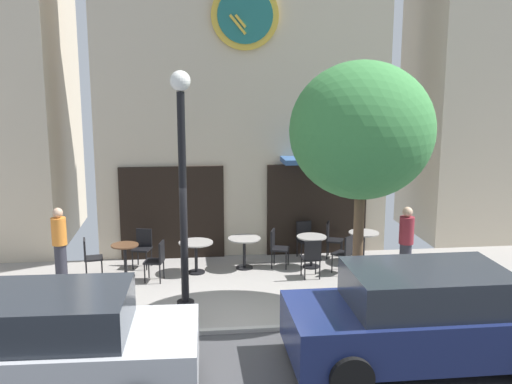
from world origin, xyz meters
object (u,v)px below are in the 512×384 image
object	(u,v)px
street_tree	(362,131)
pedestrian_orange	(60,244)
street_lamp	(183,198)
cafe_table_leftmost	(244,246)
cafe_chair_facing_street	(90,255)
cafe_chair_under_awning	(312,256)
cafe_chair_outer	(346,251)
parked_car_navy	(425,317)
cafe_table_rightmost	(364,241)
cafe_table_near_curb	(196,250)
cafe_chair_facing_wall	(143,245)
cafe_chair_near_lamp	(277,245)
cafe_table_center_left	(125,256)
cafe_chair_curbside	(305,237)
cafe_chair_corner	(332,237)
pedestrian_maroon	(406,243)
cafe_table_center	(311,245)
cafe_chair_mid_row	(158,258)
parked_car_silver	(42,348)

from	to	relation	value
street_tree	pedestrian_orange	world-z (taller)	street_tree
street_lamp	street_tree	bearing A→B (deg)	3.32
cafe_table_leftmost	cafe_chair_facing_street	distance (m)	3.51
cafe_chair_facing_street	cafe_chair_under_awning	distance (m)	4.95
cafe_chair_outer	cafe_chair_under_awning	world-z (taller)	same
cafe_table_leftmost	parked_car_navy	xyz separation A→B (m)	(2.35, -4.98, 0.22)
parked_car_navy	cafe_table_rightmost	bearing A→B (deg)	83.70
cafe_table_near_curb	cafe_chair_facing_wall	size ratio (longest dim) A/B	0.87
cafe_chair_near_lamp	pedestrian_orange	size ratio (longest dim) A/B	0.54
cafe_chair_near_lamp	cafe_chair_facing_street	world-z (taller)	same
cafe_table_center_left	cafe_chair_facing_wall	size ratio (longest dim) A/B	0.84
cafe_table_near_curb	cafe_chair_curbside	xyz separation A→B (m)	(2.71, 0.89, -0.02)
pedestrian_orange	cafe_chair_corner	bearing A→B (deg)	9.34
pedestrian_orange	cafe_table_center_left	bearing A→B (deg)	6.47
cafe_chair_facing_street	pedestrian_maroon	world-z (taller)	pedestrian_maroon
pedestrian_orange	cafe_chair_near_lamp	bearing A→B (deg)	5.65
cafe_table_rightmost	cafe_chair_facing_wall	distance (m)	5.29
pedestrian_maroon	parked_car_navy	world-z (taller)	pedestrian_maroon
street_tree	parked_car_navy	size ratio (longest dim) A/B	1.10
street_lamp	cafe_table_center	world-z (taller)	street_lamp
cafe_chair_facing_wall	cafe_chair_mid_row	bearing A→B (deg)	-69.89
cafe_chair_facing_wall	cafe_chair_facing_street	distance (m)	1.31
cafe_chair_corner	cafe_chair_curbside	xyz separation A→B (m)	(-0.65, 0.12, 0.00)
cafe_table_leftmost	pedestrian_orange	bearing A→B (deg)	-173.35
cafe_chair_curbside	cafe_chair_facing_street	size ratio (longest dim) A/B	1.00
cafe_chair_corner	cafe_chair_outer	bearing A→B (deg)	-88.22
pedestrian_maroon	cafe_chair_mid_row	bearing A→B (deg)	173.71
cafe_table_center_left	cafe_chair_mid_row	size ratio (longest dim) A/B	0.84
street_lamp	cafe_chair_under_awning	size ratio (longest dim) A/B	5.06
cafe_chair_curbside	pedestrian_orange	distance (m)	5.79
cafe_chair_corner	cafe_table_center_left	bearing A→B (deg)	-169.87
cafe_table_leftmost	cafe_chair_corner	distance (m)	2.30
cafe_chair_curbside	cafe_chair_near_lamp	xyz separation A→B (m)	(-0.81, -0.68, 0.00)
cafe_chair_facing_street	pedestrian_orange	world-z (taller)	pedestrian_orange
cafe_table_center	cafe_chair_facing_wall	world-z (taller)	cafe_chair_facing_wall
cafe_chair_under_awning	parked_car_silver	size ratio (longest dim) A/B	0.21
cafe_chair_mid_row	cafe_chair_near_lamp	xyz separation A→B (m)	(2.75, 0.67, 0.00)
pedestrian_orange	parked_car_silver	bearing A→B (deg)	-81.30
cafe_chair_corner	parked_car_silver	world-z (taller)	parked_car_silver
cafe_chair_mid_row	cafe_chair_facing_street	world-z (taller)	same
cafe_chair_corner	cafe_chair_facing_wall	size ratio (longest dim) A/B	1.00
street_tree	pedestrian_orange	size ratio (longest dim) A/B	2.84
cafe_chair_corner	cafe_chair_under_awning	xyz separation A→B (m)	(-0.81, -1.46, 0.00)
street_tree	pedestrian_orange	bearing A→B (deg)	160.11
cafe_chair_mid_row	parked_car_silver	xyz separation A→B (m)	(-1.35, -4.69, 0.23)
cafe_table_leftmost	cafe_table_center	xyz separation A→B (m)	(1.58, -0.11, -0.01)
cafe_chair_facing_street	parked_car_silver	size ratio (longest dim) A/B	0.21
pedestrian_maroon	cafe_chair_outer	bearing A→B (deg)	151.84
cafe_chair_mid_row	cafe_chair_near_lamp	world-z (taller)	same
pedestrian_maroon	cafe_chair_corner	bearing A→B (deg)	123.46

